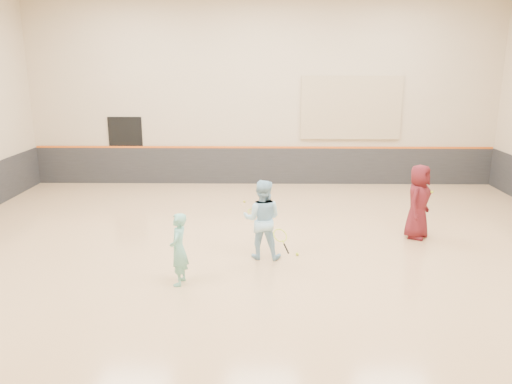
{
  "coord_description": "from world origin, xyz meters",
  "views": [
    {
      "loc": [
        -0.0,
        -10.15,
        3.88
      ],
      "look_at": [
        -0.16,
        0.4,
        1.15
      ],
      "focal_mm": 35.0,
      "sensor_mm": 36.0,
      "label": 1
    }
  ],
  "objects_px": {
    "girl": "(179,249)",
    "young_man": "(418,202)",
    "spare_racket": "(253,209)",
    "instructor": "(262,219)"
  },
  "relations": [
    {
      "from": "spare_racket",
      "to": "instructor",
      "type": "bearing_deg",
      "value": -85.54
    },
    {
      "from": "spare_racket",
      "to": "girl",
      "type": "bearing_deg",
      "value": -105.22
    },
    {
      "from": "girl",
      "to": "instructor",
      "type": "bearing_deg",
      "value": 137.62
    },
    {
      "from": "girl",
      "to": "spare_racket",
      "type": "distance_m",
      "value": 4.74
    },
    {
      "from": "girl",
      "to": "instructor",
      "type": "xyz_separation_m",
      "value": [
        1.49,
        1.3,
        0.15
      ]
    },
    {
      "from": "girl",
      "to": "spare_racket",
      "type": "xyz_separation_m",
      "value": [
        1.23,
        4.53,
        -0.59
      ]
    },
    {
      "from": "girl",
      "to": "instructor",
      "type": "height_order",
      "value": "instructor"
    },
    {
      "from": "instructor",
      "to": "young_man",
      "type": "height_order",
      "value": "young_man"
    },
    {
      "from": "girl",
      "to": "young_man",
      "type": "distance_m",
      "value": 5.64
    },
    {
      "from": "young_man",
      "to": "girl",
      "type": "bearing_deg",
      "value": 151.89
    }
  ]
}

